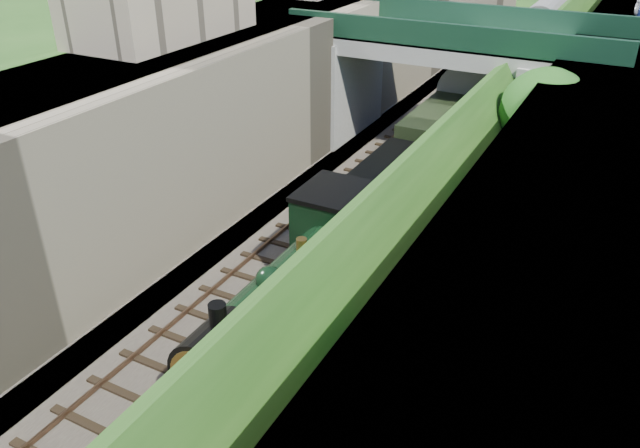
# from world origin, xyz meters

# --- Properties ---
(trackbed) EXTENTS (10.00, 90.00, 0.20)m
(trackbed) POSITION_xyz_m (0.00, 20.00, 0.10)
(trackbed) COLOR #473F38
(trackbed) RESTS_ON ground
(retaining_wall) EXTENTS (1.00, 90.00, 7.00)m
(retaining_wall) POSITION_xyz_m (-5.50, 20.00, 3.50)
(retaining_wall) COLOR #756B56
(retaining_wall) RESTS_ON ground
(street_plateau_left) EXTENTS (6.00, 90.00, 7.00)m
(street_plateau_left) POSITION_xyz_m (-9.00, 20.00, 3.50)
(street_plateau_left) COLOR #262628
(street_plateau_left) RESTS_ON ground
(street_plateau_right) EXTENTS (8.00, 90.00, 6.25)m
(street_plateau_right) POSITION_xyz_m (9.50, 20.00, 3.12)
(street_plateau_right) COLOR #262628
(street_plateau_right) RESTS_ON ground
(embankment_slope) EXTENTS (4.50, 90.00, 6.36)m
(embankment_slope) POSITION_xyz_m (4.99, 18.33, 2.75)
(embankment_slope) COLOR #1E4714
(embankment_slope) RESTS_ON ground
(track_left) EXTENTS (2.50, 90.00, 0.20)m
(track_left) POSITION_xyz_m (-2.00, 20.00, 0.25)
(track_left) COLOR black
(track_left) RESTS_ON trackbed
(track_right) EXTENTS (2.50, 90.00, 0.20)m
(track_right) POSITION_xyz_m (1.20, 20.00, 0.25)
(track_right) COLOR black
(track_right) RESTS_ON trackbed
(road_bridge) EXTENTS (16.00, 6.40, 7.25)m
(road_bridge) POSITION_xyz_m (0.94, 24.00, 4.08)
(road_bridge) COLOR gray
(road_bridge) RESTS_ON ground
(tree) EXTENTS (3.60, 3.80, 6.60)m
(tree) POSITION_xyz_m (5.91, 18.21, 4.65)
(tree) COLOR black
(tree) RESTS_ON ground
(locomotive) EXTENTS (3.10, 10.22, 3.83)m
(locomotive) POSITION_xyz_m (1.20, 6.48, 1.89)
(locomotive) COLOR black
(locomotive) RESTS_ON trackbed
(tender) EXTENTS (2.70, 6.00, 3.05)m
(tender) POSITION_xyz_m (1.20, 13.84, 1.62)
(tender) COLOR black
(tender) RESTS_ON trackbed
(coach_front) EXTENTS (2.90, 18.00, 3.70)m
(coach_front) POSITION_xyz_m (1.20, 26.44, 2.05)
(coach_front) COLOR black
(coach_front) RESTS_ON trackbed
(coach_middle) EXTENTS (2.90, 18.00, 3.70)m
(coach_middle) POSITION_xyz_m (1.20, 45.24, 2.05)
(coach_middle) COLOR black
(coach_middle) RESTS_ON trackbed
(coach_rear) EXTENTS (2.90, 18.00, 3.70)m
(coach_rear) POSITION_xyz_m (1.20, 64.04, 2.05)
(coach_rear) COLOR black
(coach_rear) RESTS_ON trackbed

